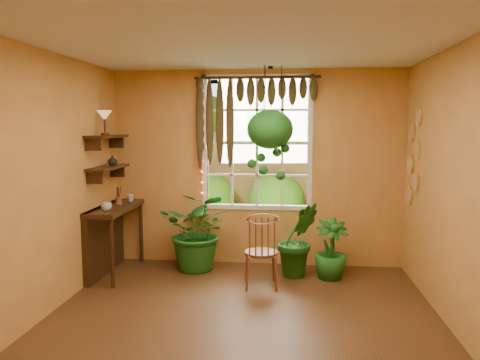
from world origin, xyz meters
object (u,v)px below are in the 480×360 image
object	(u,v)px
potted_plant_mid	(298,239)
counter_ledge	(108,232)
windsor_chair	(261,262)
hanging_basket	(270,134)
potted_plant_left	(199,231)

from	to	relation	value
potted_plant_mid	counter_ledge	bearing A→B (deg)	-176.81
windsor_chair	hanging_basket	distance (m)	1.67
potted_plant_left	potted_plant_mid	xyz separation A→B (m)	(1.32, -0.12, -0.05)
hanging_basket	windsor_chair	bearing A→B (deg)	-95.26
potted_plant_mid	windsor_chair	bearing A→B (deg)	-133.03
potted_plant_mid	hanging_basket	xyz separation A→B (m)	(-0.38, 0.22, 1.34)
potted_plant_left	potted_plant_mid	world-z (taller)	potted_plant_left
counter_ledge	potted_plant_left	world-z (taller)	potted_plant_left
counter_ledge	hanging_basket	distance (m)	2.48
counter_ledge	windsor_chair	size ratio (longest dim) A/B	1.13
windsor_chair	counter_ledge	bearing A→B (deg)	163.74
hanging_basket	counter_ledge	bearing A→B (deg)	-170.35
windsor_chair	hanging_basket	size ratio (longest dim) A/B	0.72
hanging_basket	potted_plant_left	bearing A→B (deg)	-174.28
potted_plant_mid	hanging_basket	bearing A→B (deg)	150.15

